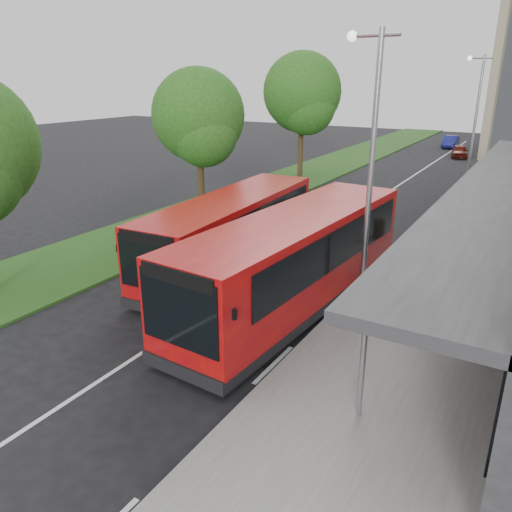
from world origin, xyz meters
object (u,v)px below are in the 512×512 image
at_px(bollard, 468,195).
at_px(litter_bin, 452,241).
at_px(tree_mid, 199,122).
at_px(tree_far, 302,97).
at_px(lamp_post_near, 369,160).
at_px(car_far, 451,142).
at_px(car_near, 460,151).
at_px(bus_second, 232,233).
at_px(lamp_post_far, 475,115).
at_px(bus_main, 295,261).

bearing_deg(bollard, litter_bin, -85.29).
relative_size(tree_mid, tree_far, 0.86).
height_order(tree_far, litter_bin, tree_far).
height_order(lamp_post_near, car_far, lamp_post_near).
xyz_separation_m(bollard, car_far, (-5.49, 25.55, -0.06)).
relative_size(car_near, car_far, 0.91).
bearing_deg(lamp_post_near, tree_far, 120.29).
bearing_deg(bollard, tree_mid, -143.19).
distance_m(bus_second, car_near, 33.87).
height_order(lamp_post_far, car_near, lamp_post_far).
height_order(bus_main, car_near, bus_main).
height_order(bus_second, car_near, bus_second).
relative_size(bollard, car_far, 0.28).
bearing_deg(lamp_post_far, car_near, 100.49).
xyz_separation_m(tree_far, bollard, (11.90, -3.09, -4.92)).
distance_m(lamp_post_far, car_near, 15.76).
distance_m(tree_far, bollard, 13.25).
xyz_separation_m(tree_mid, bus_main, (9.25, -7.71, -3.26)).
distance_m(tree_far, car_near, 18.65).
height_order(lamp_post_far, bus_main, lamp_post_far).
relative_size(lamp_post_near, car_near, 2.43).
xyz_separation_m(lamp_post_near, car_far, (-4.72, 41.51, -4.12)).
relative_size(tree_far, bus_main, 0.80).
height_order(lamp_post_near, litter_bin, lamp_post_near).
height_order(bus_main, bollard, bus_main).
distance_m(lamp_post_far, litter_bin, 13.67).
relative_size(lamp_post_near, litter_bin, 9.02).
height_order(bus_main, car_far, bus_main).
bearing_deg(bus_main, tree_far, 118.93).
height_order(litter_bin, car_far, car_far).
distance_m(tree_mid, bus_second, 8.84).
relative_size(litter_bin, car_far, 0.24).
relative_size(bollard, car_near, 0.31).
bearing_deg(car_near, car_far, 96.36).
relative_size(bus_main, bus_second, 1.09).
height_order(lamp_post_near, lamp_post_far, same).
bearing_deg(car_far, bus_main, -87.30).
relative_size(tree_mid, car_near, 2.27).
bearing_deg(lamp_post_far, tree_mid, -130.68).
distance_m(lamp_post_near, lamp_post_far, 20.00).
xyz_separation_m(lamp_post_far, car_far, (-4.72, 21.51, -4.12)).
height_order(tree_far, car_near, tree_far).
distance_m(bus_main, car_near, 35.63).
height_order(bollard, car_near, bollard).
height_order(lamp_post_far, litter_bin, lamp_post_far).
bearing_deg(tree_far, bollard, -14.56).
height_order(car_near, car_far, car_far).
bearing_deg(car_far, bus_second, -92.18).
xyz_separation_m(tree_far, lamp_post_far, (11.13, 0.95, -0.86)).
xyz_separation_m(bus_second, litter_bin, (6.95, 5.87, -0.83)).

